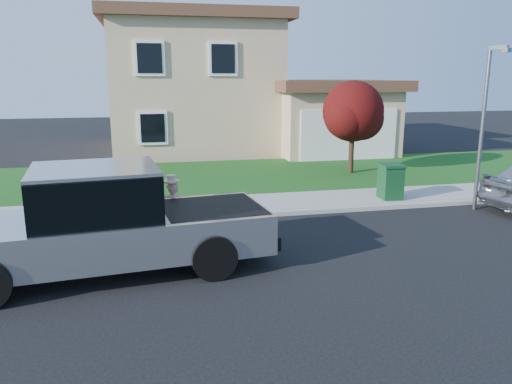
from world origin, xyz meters
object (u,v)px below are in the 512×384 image
pickup_truck (105,224)px  street_lamp (485,119)px  ornamental_tree (354,114)px  woman (172,212)px  trash_bin (391,181)px

pickup_truck → street_lamp: size_ratio=1.45×
street_lamp → ornamental_tree: bearing=79.8°
pickup_truck → woman: (1.38, 1.43, -0.22)m
pickup_truck → ornamental_tree: bearing=37.7°
ornamental_tree → street_lamp: 6.00m
trash_bin → ornamental_tree: bearing=86.3°
street_lamp → woman: bearing=163.4°
pickup_truck → woman: size_ratio=4.09×
woman → trash_bin: size_ratio=1.53×
pickup_truck → street_lamp: (10.27, 2.65, 1.65)m
pickup_truck → trash_bin: size_ratio=6.26×
pickup_truck → trash_bin: (8.15, 3.93, -0.31)m
trash_bin → street_lamp: street_lamp is taller
pickup_truck → ornamental_tree: (8.80, 8.46, 1.40)m
street_lamp → trash_bin: bearing=124.3°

